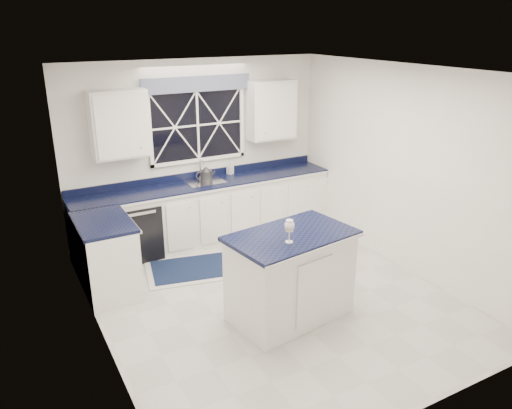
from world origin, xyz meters
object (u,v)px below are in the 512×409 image
kettle (206,174)px  soap_bottle (230,168)px  island (290,276)px  faucet (201,169)px  dishwasher (137,229)px  wine_glass (289,227)px

kettle → soap_bottle: 0.49m
soap_bottle → island: bearing=-101.4°
faucet → soap_bottle: (0.50, 0.03, -0.06)m
island → soap_bottle: 2.71m
dishwasher → island: bearing=-65.8°
dishwasher → kettle: size_ratio=2.73×
faucet → island: bearing=-90.6°
dishwasher → wine_glass: (0.93, -2.56, 0.78)m
dishwasher → faucet: 1.31m
soap_bottle → kettle: bearing=-163.9°
faucet → soap_bottle: 0.50m
island → dishwasher: bearing=105.9°
kettle → faucet: bearing=117.9°
faucet → wine_glass: 2.76m
dishwasher → soap_bottle: 1.73m
faucet → wine_glass: size_ratio=1.21×
dishwasher → island: island is taller
soap_bottle → wine_glass: bearing=-103.5°
kettle → dishwasher: bearing=-164.6°
dishwasher → kettle: (1.13, 0.09, 0.63)m
island → soap_bottle: size_ratio=7.79×
kettle → wine_glass: wine_glass is taller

